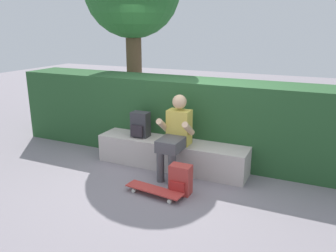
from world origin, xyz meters
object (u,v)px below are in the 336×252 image
(backpack_on_bench, at_px, (140,125))
(person_skater, at_px, (175,134))
(bench_main, at_px, (171,154))
(backpack_on_ground, at_px, (180,180))
(skateboard_near_person, at_px, (154,190))

(backpack_on_bench, bearing_deg, person_skater, -16.58)
(bench_main, relative_size, backpack_on_ground, 5.97)
(bench_main, height_order, backpack_on_ground, bench_main)
(skateboard_near_person, bearing_deg, person_skater, 91.54)
(backpack_on_bench, distance_m, backpack_on_ground, 1.33)
(skateboard_near_person, bearing_deg, backpack_on_ground, 33.38)
(skateboard_near_person, height_order, backpack_on_ground, backpack_on_ground)
(bench_main, height_order, backpack_on_bench, backpack_on_bench)
(bench_main, distance_m, person_skater, 0.50)
(skateboard_near_person, xyz_separation_m, backpack_on_ground, (0.29, 0.19, 0.12))
(bench_main, relative_size, skateboard_near_person, 2.92)
(skateboard_near_person, distance_m, backpack_on_ground, 0.37)
(bench_main, xyz_separation_m, backpack_on_ground, (0.47, -0.76, -0.03))
(person_skater, distance_m, skateboard_near_person, 0.92)
(skateboard_near_person, distance_m, backpack_on_bench, 1.31)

